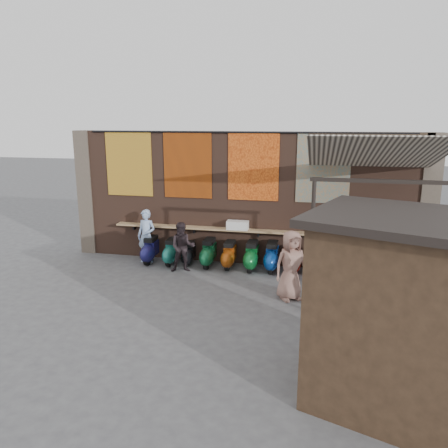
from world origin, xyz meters
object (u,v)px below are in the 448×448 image
(scooter_stool_4, at_px, (229,255))
(scooter_stool_10, at_px, (364,263))
(scooter_stool_1, at_px, (172,252))
(shopper_grey, at_px, (364,290))
(scooter_stool_5, at_px, (252,256))
(diner_left, at_px, (147,236))
(scooter_stool_7, at_px, (294,261))
(market_stall, at_px, (410,319))
(scooter_stool_2, at_px, (189,254))
(shopper_tan, at_px, (291,265))
(shelf_box, at_px, (238,225))
(scooter_stool_6, at_px, (272,257))
(scooter_stool_8, at_px, (316,262))
(scooter_stool_9, at_px, (340,263))
(diner_right, at_px, (183,247))
(shopper_navy, at_px, (370,273))
(scooter_stool_0, at_px, (150,250))
(scooter_stool_3, at_px, (209,253))

(scooter_stool_4, relative_size, scooter_stool_10, 0.98)
(scooter_stool_1, height_order, shopper_grey, shopper_grey)
(scooter_stool_5, distance_m, diner_left, 3.32)
(scooter_stool_7, xyz_separation_m, shopper_grey, (1.63, -2.93, 0.40))
(shopper_grey, bearing_deg, scooter_stool_5, -8.99)
(scooter_stool_4, bearing_deg, market_stall, -55.58)
(scooter_stool_2, relative_size, shopper_tan, 0.41)
(scooter_stool_10, bearing_deg, scooter_stool_1, -179.37)
(shelf_box, bearing_deg, scooter_stool_5, -34.45)
(scooter_stool_4, height_order, market_stall, market_stall)
(scooter_stool_6, xyz_separation_m, scooter_stool_8, (1.27, 0.02, -0.07))
(scooter_stool_9, bearing_deg, market_stall, -82.83)
(scooter_stool_6, xyz_separation_m, diner_right, (-2.53, -0.61, 0.31))
(shelf_box, bearing_deg, market_stall, -58.27)
(shelf_box, xyz_separation_m, scooter_stool_1, (-2.00, -0.32, -0.86))
(scooter_stool_1, bearing_deg, scooter_stool_8, 0.60)
(scooter_stool_8, bearing_deg, scooter_stool_9, -3.81)
(scooter_stool_5, distance_m, shopper_grey, 4.13)
(shopper_navy, bearing_deg, diner_left, -39.91)
(scooter_stool_0, relative_size, shopper_navy, 0.54)
(scooter_stool_7, distance_m, shopper_navy, 2.63)
(scooter_stool_4, distance_m, scooter_stool_6, 1.27)
(scooter_stool_0, distance_m, diner_right, 1.40)
(scooter_stool_3, bearing_deg, market_stall, -51.56)
(scooter_stool_5, bearing_deg, scooter_stool_8, 1.83)
(scooter_stool_4, distance_m, market_stall, 7.03)
(shelf_box, distance_m, scooter_stool_8, 2.53)
(scooter_stool_5, xyz_separation_m, scooter_stool_8, (1.86, 0.06, -0.06))
(scooter_stool_3, height_order, shopper_tan, shopper_tan)
(scooter_stool_3, xyz_separation_m, shopper_tan, (2.58, -1.96, 0.45))
(shopper_navy, bearing_deg, shopper_tan, -20.35)
(scooter_stool_8, bearing_deg, shopper_navy, -55.66)
(scooter_stool_1, height_order, scooter_stool_2, scooter_stool_1)
(shelf_box, bearing_deg, shopper_tan, -52.19)
(scooter_stool_3, distance_m, scooter_stool_5, 1.32)
(scooter_stool_0, xyz_separation_m, scooter_stool_9, (5.70, 0.01, -0.02))
(scooter_stool_7, height_order, shopper_navy, shopper_navy)
(scooter_stool_0, xyz_separation_m, market_stall, (6.42, -5.72, 1.04))
(market_stall, bearing_deg, shopper_navy, 111.52)
(shopper_navy, bearing_deg, scooter_stool_4, -49.47)
(scooter_stool_7, bearing_deg, shopper_tan, -89.65)
(scooter_stool_7, bearing_deg, scooter_stool_0, 179.82)
(scooter_stool_0, bearing_deg, scooter_stool_4, 0.37)
(scooter_stool_4, relative_size, market_stall, 0.29)
(scooter_stool_3, relative_size, shopper_navy, 0.56)
(shelf_box, distance_m, scooter_stool_10, 3.77)
(shopper_grey, bearing_deg, shopper_navy, -65.79)
(scooter_stool_3, distance_m, scooter_stool_6, 1.91)
(scooter_stool_1, bearing_deg, shelf_box, 9.19)
(scooter_stool_5, distance_m, scooter_stool_8, 1.86)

